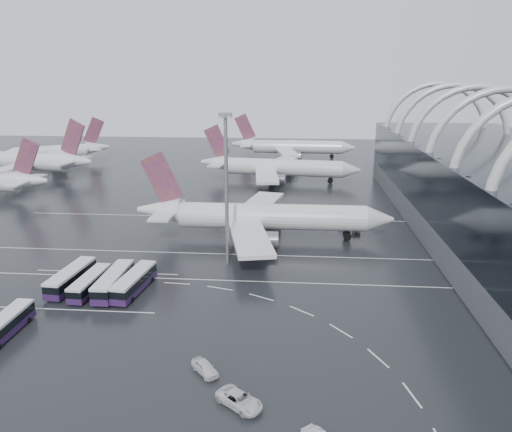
# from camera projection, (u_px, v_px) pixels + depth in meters

# --- Properties ---
(ground) EXTENTS (420.00, 420.00, 0.00)m
(ground) POSITION_uv_depth(u_px,v_px,m) (229.00, 276.00, 94.93)
(ground) COLOR black
(ground) RESTS_ON ground
(lane_marking_near) EXTENTS (120.00, 0.25, 0.01)m
(lane_marking_near) POSITION_uv_depth(u_px,v_px,m) (228.00, 280.00, 93.02)
(lane_marking_near) COLOR white
(lane_marking_near) RESTS_ON ground
(lane_marking_mid) EXTENTS (120.00, 0.25, 0.01)m
(lane_marking_mid) POSITION_uv_depth(u_px,v_px,m) (237.00, 254.00, 106.43)
(lane_marking_mid) COLOR white
(lane_marking_mid) RESTS_ON ground
(lane_marking_far) EXTENTS (120.00, 0.25, 0.01)m
(lane_marking_far) POSITION_uv_depth(u_px,v_px,m) (249.00, 218.00, 133.25)
(lane_marking_far) COLOR white
(lane_marking_far) RESTS_ON ground
(bus_bay_line_south) EXTENTS (28.00, 0.25, 0.01)m
(bus_bay_line_south) POSITION_uv_depth(u_px,v_px,m) (71.00, 310.00, 81.51)
(bus_bay_line_south) COLOR white
(bus_bay_line_south) RESTS_ON ground
(bus_bay_line_north) EXTENTS (28.00, 0.25, 0.01)m
(bus_bay_line_north) POSITION_uv_depth(u_px,v_px,m) (107.00, 272.00, 96.84)
(bus_bay_line_north) COLOR white
(bus_bay_line_north) RESTS_ON ground
(airliner_main) EXTENTS (59.42, 52.35, 20.20)m
(airliner_main) POSITION_uv_depth(u_px,v_px,m) (259.00, 217.00, 115.77)
(airliner_main) COLOR silver
(airliner_main) RESTS_ON ground
(airliner_gate_b) EXTENTS (57.19, 51.08, 19.85)m
(airliner_gate_b) POSITION_uv_depth(u_px,v_px,m) (276.00, 168.00, 176.84)
(airliner_gate_b) COLOR silver
(airliner_gate_b) RESTS_ON ground
(airliner_gate_c) EXTENTS (55.69, 51.54, 19.90)m
(airliner_gate_c) POSITION_uv_depth(u_px,v_px,m) (291.00, 147.00, 225.67)
(airliner_gate_c) COLOR silver
(airliner_gate_c) RESTS_ON ground
(jet_remote_mid) EXTENTS (50.45, 40.82, 21.98)m
(jet_remote_mid) POSITION_uv_depth(u_px,v_px,m) (34.00, 162.00, 184.57)
(jet_remote_mid) COLOR silver
(jet_remote_mid) RESTS_ON ground
(jet_remote_far) EXTENTS (41.09, 33.65, 19.22)m
(jet_remote_far) POSITION_uv_depth(u_px,v_px,m) (58.00, 152.00, 212.37)
(jet_remote_far) COLOR silver
(jet_remote_far) RESTS_ON ground
(bus_row_near_a) EXTENTS (4.15, 13.85, 3.36)m
(bus_row_near_a) POSITION_uv_depth(u_px,v_px,m) (71.00, 277.00, 89.71)
(bus_row_near_a) COLOR #2F1645
(bus_row_near_a) RESTS_ON ground
(bus_row_near_b) EXTENTS (3.41, 12.43, 3.03)m
(bus_row_near_b) POSITION_uv_depth(u_px,v_px,m) (90.00, 283.00, 87.84)
(bus_row_near_b) COLOR #2F1645
(bus_row_near_b) RESTS_ON ground
(bus_row_near_c) EXTENTS (3.36, 13.81, 3.40)m
(bus_row_near_c) POSITION_uv_depth(u_px,v_px,m) (113.00, 281.00, 88.00)
(bus_row_near_c) COLOR #2F1645
(bus_row_near_c) RESTS_ON ground
(bus_row_near_d) EXTENTS (4.51, 13.80, 3.34)m
(bus_row_near_d) POSITION_uv_depth(u_px,v_px,m) (134.00, 282.00, 87.84)
(bus_row_near_d) COLOR #2F1645
(bus_row_near_d) RESTS_ON ground
(bus_row_far_a) EXTENTS (3.06, 12.40, 3.05)m
(bus_row_far_a) POSITION_uv_depth(u_px,v_px,m) (5.00, 325.00, 73.01)
(bus_row_far_a) COLOR #2F1645
(bus_row_far_a) RESTS_ON ground
(van_curve_a) EXTENTS (6.43, 5.82, 1.66)m
(van_curve_a) POSITION_uv_depth(u_px,v_px,m) (239.00, 400.00, 57.73)
(van_curve_a) COLOR silver
(van_curve_a) RESTS_ON ground
(van_curve_b) EXTENTS (4.50, 4.85, 1.61)m
(van_curve_b) POSITION_uv_depth(u_px,v_px,m) (205.00, 368.00, 64.10)
(van_curve_b) COLOR silver
(van_curve_b) RESTS_ON ground
(floodlight_mast) EXTENTS (2.31, 2.31, 30.14)m
(floodlight_mast) POSITION_uv_depth(u_px,v_px,m) (226.00, 172.00, 96.18)
(floodlight_mast) COLOR gray
(floodlight_mast) RESTS_ON ground
(gse_cart_belly_b) EXTENTS (2.17, 1.28, 1.19)m
(gse_cart_belly_b) POSITION_uv_depth(u_px,v_px,m) (343.00, 225.00, 124.91)
(gse_cart_belly_b) COLOR slate
(gse_cart_belly_b) RESTS_ON ground
(gse_cart_belly_c) EXTENTS (2.44, 1.44, 1.33)m
(gse_cart_belly_c) POSITION_uv_depth(u_px,v_px,m) (271.00, 244.00, 110.91)
(gse_cart_belly_c) COLOR #B98F18
(gse_cart_belly_c) RESTS_ON ground
(gse_cart_belly_d) EXTENTS (1.94, 1.14, 1.06)m
(gse_cart_belly_d) POSITION_uv_depth(u_px,v_px,m) (356.00, 232.00, 119.96)
(gse_cart_belly_d) COLOR slate
(gse_cart_belly_d) RESTS_ON ground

